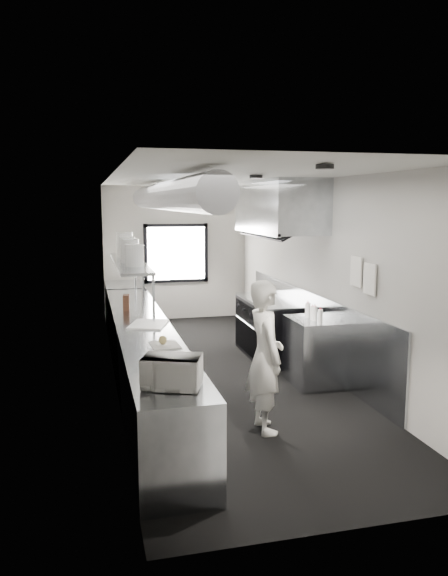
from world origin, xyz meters
TOP-DOWN VIEW (x-y plane):
  - floor at (0.00, 0.00)m, footprint 3.00×8.00m
  - ceiling at (0.00, 0.00)m, footprint 3.00×8.00m
  - wall_back at (0.00, 4.00)m, footprint 3.00×0.02m
  - wall_front at (0.00, -4.00)m, footprint 3.00×0.02m
  - wall_left at (-1.50, 0.00)m, footprint 0.02×8.00m
  - wall_right at (1.50, 0.00)m, footprint 0.02×8.00m
  - wall_cladding at (1.48, 0.30)m, footprint 0.03×5.50m
  - hvac_duct at (-0.70, 0.40)m, footprint 0.40×6.40m
  - service_window at (0.00, 3.96)m, footprint 1.36×0.05m
  - exhaust_hood at (1.10, 0.70)m, footprint 0.81×2.20m
  - prep_counter at (-1.15, -0.50)m, footprint 0.70×6.00m
  - pass_shelf at (-1.19, 1.00)m, footprint 0.45×3.00m
  - range at (1.04, 0.70)m, footprint 0.88×1.60m
  - bottle_station at (1.15, -0.70)m, footprint 0.65×0.80m
  - far_work_table at (-1.15, 3.20)m, footprint 0.70×1.20m
  - notice_sheet_a at (1.47, -1.20)m, footprint 0.02×0.28m
  - notice_sheet_b at (1.47, -1.55)m, footprint 0.02×0.28m
  - line_cook at (-0.00, -2.05)m, footprint 0.40×0.61m
  - microwave at (-1.16, -3.01)m, footprint 0.54×0.48m
  - deli_tub_a at (-1.33, -2.76)m, footprint 0.19×0.19m
  - deli_tub_b at (-1.25, -2.61)m, footprint 0.18×0.18m
  - newspaper at (-1.02, -1.60)m, footprint 0.32×0.39m
  - small_plate at (-1.05, -1.60)m, footprint 0.21×0.21m
  - pastry at (-1.05, -1.60)m, footprint 0.10×0.10m
  - cutting_board at (-1.09, -0.53)m, footprint 0.60×0.69m
  - knife_block at (-1.29, 0.56)m, footprint 0.12×0.21m
  - plate_stack_a at (-1.17, 0.31)m, footprint 0.32×0.32m
  - plate_stack_b at (-1.20, 0.83)m, footprint 0.30×0.30m
  - plate_stack_c at (-1.20, 1.30)m, footprint 0.32×0.32m
  - plate_stack_d at (-1.22, 1.68)m, footprint 0.33×0.33m
  - squeeze_bottle_a at (1.09, -0.99)m, footprint 0.08×0.08m
  - squeeze_bottle_b at (1.09, -0.81)m, footprint 0.08×0.08m
  - squeeze_bottle_c at (1.09, -0.74)m, footprint 0.07×0.07m
  - squeeze_bottle_d at (1.09, -0.58)m, footprint 0.07×0.07m
  - squeeze_bottle_e at (1.13, -0.45)m, footprint 0.06×0.06m

SIDE VIEW (x-z plane):
  - floor at x=0.00m, z-range -0.01..0.01m
  - prep_counter at x=-1.15m, z-range 0.00..0.90m
  - bottle_station at x=1.15m, z-range 0.00..0.90m
  - far_work_table at x=-1.15m, z-range 0.00..0.90m
  - range at x=1.04m, z-range 0.00..0.94m
  - wall_cladding at x=1.48m, z-range 0.00..1.10m
  - line_cook at x=0.00m, z-range 0.00..1.66m
  - newspaper at x=-1.02m, z-range 0.90..0.91m
  - small_plate at x=-1.05m, z-range 0.90..0.91m
  - cutting_board at x=-1.09m, z-range 0.90..0.92m
  - deli_tub_a at x=-1.33m, z-range 0.90..1.00m
  - deli_tub_b at x=-1.25m, z-range 0.90..1.01m
  - pastry at x=-1.05m, z-range 0.91..1.01m
  - squeeze_bottle_e at x=1.13m, z-range 0.90..1.06m
  - squeeze_bottle_c at x=1.09m, z-range 0.90..1.08m
  - squeeze_bottle_a at x=1.09m, z-range 0.90..1.09m
  - squeeze_bottle_b at x=1.09m, z-range 0.90..1.10m
  - squeeze_bottle_d at x=1.09m, z-range 0.90..1.10m
  - knife_block at x=-1.29m, z-range 0.90..1.12m
  - microwave at x=-1.16m, z-range 0.90..1.17m
  - service_window at x=0.00m, z-range 0.77..2.02m
  - wall_back at x=0.00m, z-range 0.00..2.80m
  - wall_front at x=0.00m, z-range 0.00..2.80m
  - wall_left at x=-1.50m, z-range 0.00..2.80m
  - wall_right at x=1.50m, z-range 0.00..2.80m
  - pass_shelf at x=-1.19m, z-range 1.20..1.88m
  - notice_sheet_b at x=1.47m, z-range 1.36..1.74m
  - notice_sheet_a at x=1.47m, z-range 1.41..1.79m
  - plate_stack_a at x=-1.17m, z-range 1.57..1.88m
  - plate_stack_b at x=-1.20m, z-range 1.57..1.92m
  - plate_stack_c at x=-1.20m, z-range 1.57..1.92m
  - plate_stack_d at x=-1.22m, z-range 1.57..1.98m
  - exhaust_hood at x=1.10m, z-range 1.95..2.83m
  - hvac_duct at x=-0.70m, z-range 2.35..2.75m
  - ceiling at x=0.00m, z-range 2.79..2.80m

